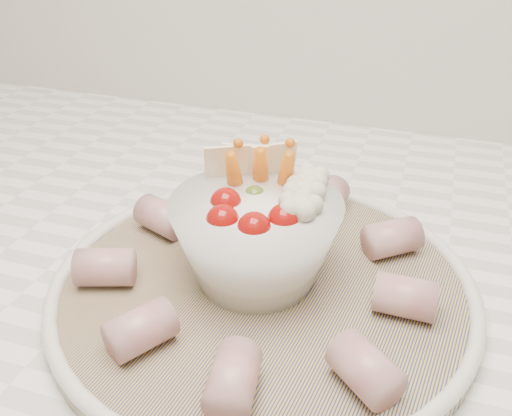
% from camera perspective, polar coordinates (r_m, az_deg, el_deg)
% --- Properties ---
extents(serving_platter, '(0.39, 0.39, 0.02)m').
position_cam_1_polar(serving_platter, '(0.48, 0.70, -7.79)').
color(serving_platter, navy).
rests_on(serving_platter, kitchen_counter).
extents(veggie_bowl, '(0.14, 0.14, 0.11)m').
position_cam_1_polar(veggie_bowl, '(0.46, 0.17, -2.76)').
color(veggie_bowl, white).
rests_on(veggie_bowl, serving_platter).
extents(cured_meat_rolls, '(0.28, 0.30, 0.03)m').
position_cam_1_polar(cured_meat_rolls, '(0.46, 0.71, -5.88)').
color(cured_meat_rolls, '#A24A53').
rests_on(cured_meat_rolls, serving_platter).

